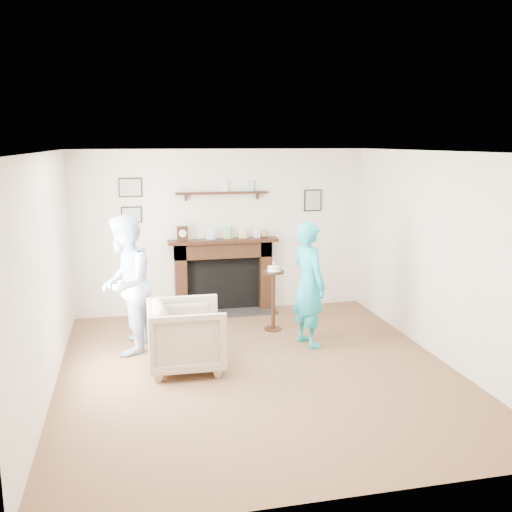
{
  "coord_description": "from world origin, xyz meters",
  "views": [
    {
      "loc": [
        -1.37,
        -6.07,
        2.61
      ],
      "look_at": [
        0.18,
        0.9,
        1.17
      ],
      "focal_mm": 40.0,
      "sensor_mm": 36.0,
      "label": 1
    }
  ],
  "objects_px": {
    "armchair": "(187,368)",
    "woman": "(308,344)",
    "pedestal_table": "(273,288)",
    "man": "(128,351)"
  },
  "relations": [
    {
      "from": "armchair",
      "to": "woman",
      "type": "height_order",
      "value": "woman"
    },
    {
      "from": "woman",
      "to": "pedestal_table",
      "type": "height_order",
      "value": "pedestal_table"
    },
    {
      "from": "pedestal_table",
      "to": "armchair",
      "type": "bearing_deg",
      "value": -139.56
    },
    {
      "from": "man",
      "to": "pedestal_table",
      "type": "height_order",
      "value": "pedestal_table"
    },
    {
      "from": "pedestal_table",
      "to": "woman",
      "type": "bearing_deg",
      "value": -66.85
    },
    {
      "from": "armchair",
      "to": "man",
      "type": "height_order",
      "value": "man"
    },
    {
      "from": "woman",
      "to": "pedestal_table",
      "type": "xyz_separation_m",
      "value": [
        -0.29,
        0.69,
        0.6
      ]
    },
    {
      "from": "man",
      "to": "pedestal_table",
      "type": "relative_size",
      "value": 1.79
    },
    {
      "from": "armchair",
      "to": "man",
      "type": "distance_m",
      "value": 0.98
    },
    {
      "from": "armchair",
      "to": "pedestal_table",
      "type": "xyz_separation_m",
      "value": [
        1.33,
        1.13,
        0.6
      ]
    }
  ]
}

